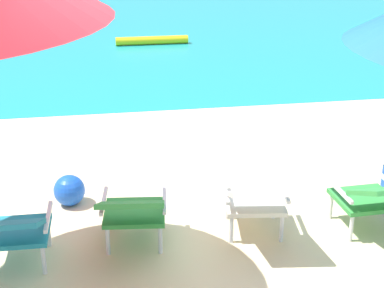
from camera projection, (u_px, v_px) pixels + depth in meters
The scene contains 8 objects.
ground_plane at pixel (153, 106), 8.59m from camera, with size 40.00×40.00×0.00m, color beige.
ocean_band at pixel (121, 14), 16.60m from camera, with size 40.00×18.00×0.01m, color teal.
swim_buoy at pixel (152, 40), 12.62m from camera, with size 0.18×0.18×1.60m, color yellow.
lounge_chair_far_left at pixel (12, 229), 4.43m from camera, with size 0.56×0.89×0.68m.
lounge_chair_near_left at pixel (133, 209), 4.73m from camera, with size 0.64×0.93×0.68m.
lounge_chair_near_right at pixel (257, 199), 4.90m from camera, with size 0.65×0.94×0.68m.
lounge_chair_far_right at pixel (376, 196), 4.96m from camera, with size 0.57×0.89×0.68m.
beach_ball at pixel (69, 190), 5.61m from camera, with size 0.31×0.31×0.31m, color blue.
Camera 1 is at (-0.80, -4.17, 2.67)m, focal length 53.42 mm.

